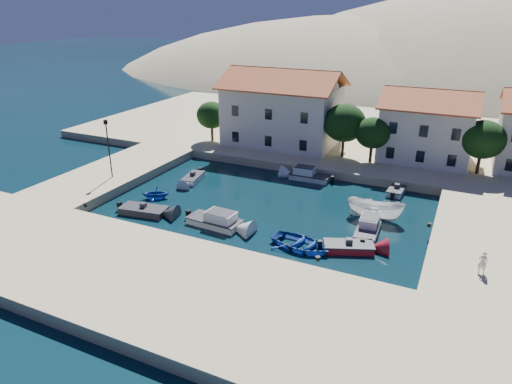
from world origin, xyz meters
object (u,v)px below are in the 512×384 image
cabin_cruiser_south (214,220)px  pedestrian (483,262)px  lamppost (108,143)px  building_mid (428,124)px  boat_east (374,219)px  building_left (282,106)px  cabin_cruiser_east (368,229)px  rowboat_south (300,248)px

cabin_cruiser_south → pedestrian: size_ratio=3.00×
lamppost → cabin_cruiser_south: size_ratio=1.24×
building_mid → boat_east: (-2.11, -17.23, -5.22)m
boat_east → building_mid: bearing=-7.2°
building_left → cabin_cruiser_east: building_left is taller
cabin_cruiser_east → cabin_cruiser_south: bearing=104.7°
building_left → lamppost: building_left is taller
lamppost → rowboat_south: size_ratio=1.22×
building_mid → lamppost: bearing=-144.6°
cabin_cruiser_south → pedestrian: bearing=2.9°
building_left → rowboat_south: size_ratio=2.89×
building_mid → cabin_cruiser_south: building_mid is taller
cabin_cruiser_south → rowboat_south: size_ratio=0.99×
cabin_cruiser_south → boat_east: cabin_cruiser_south is taller
building_left → cabin_cruiser_south: 24.51m
building_left → pedestrian: building_left is taller
cabin_cruiser_south → cabin_cruiser_east: bearing=21.5°
rowboat_south → boat_east: 9.09m
building_left → building_mid: bearing=3.2°
building_left → cabin_cruiser_east: size_ratio=3.29×
cabin_cruiser_east → pedestrian: (8.70, -4.36, 1.36)m
building_left → pedestrian: bearing=-44.1°
lamppost → building_left: bearing=60.1°
rowboat_south → building_mid: bearing=-2.8°
cabin_cruiser_south → building_left: bearing=101.6°
rowboat_south → lamppost: bearing=90.9°
lamppost → cabin_cruiser_east: size_ratio=1.39×
building_mid → rowboat_south: (-6.36, -25.26, -5.22)m
cabin_cruiser_south → cabin_cruiser_east: (12.69, 4.09, 0.00)m
building_mid → cabin_cruiser_south: size_ratio=2.09×
rowboat_south → pedestrian: (13.05, 0.32, 1.84)m
cabin_cruiser_east → building_left: bearing=36.1°
rowboat_south → cabin_cruiser_south: bearing=97.2°
building_left → building_mid: building_left is taller
building_left → pedestrian: 34.63m
rowboat_south → pedestrian: 13.19m
cabin_cruiser_east → boat_east: (-0.10, 3.35, -0.48)m
rowboat_south → boat_east: bearing=-16.6°
building_mid → cabin_cruiser_south: (-14.70, -24.67, -4.75)m
cabin_cruiser_south → cabin_cruiser_east: same height
rowboat_south → cabin_cruiser_east: (4.35, 4.68, 0.48)m
building_left → cabin_cruiser_east: bearing=-50.8°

